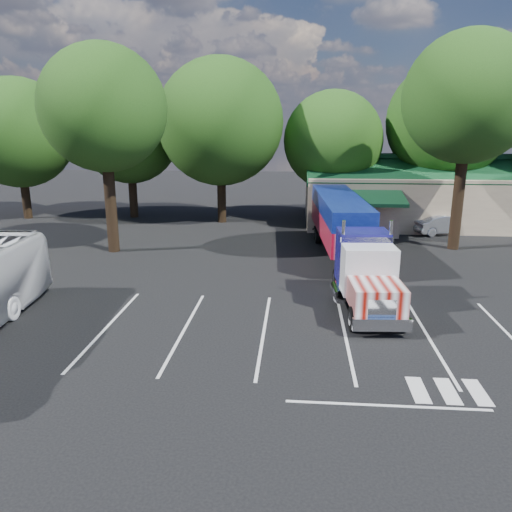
# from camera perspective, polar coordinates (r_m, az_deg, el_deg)

# --- Properties ---
(ground) EXTENTS (120.00, 120.00, 0.00)m
(ground) POSITION_cam_1_polar(r_m,az_deg,el_deg) (25.62, 1.81, -3.28)
(ground) COLOR black
(ground) RESTS_ON ground
(event_hall) EXTENTS (24.20, 14.12, 5.55)m
(event_hall) POSITION_cam_1_polar(r_m,az_deg,el_deg) (44.31, 21.28, 6.48)
(event_hall) COLOR tan
(event_hall) RESTS_ON ground
(tree_row_a) EXTENTS (9.00, 9.00, 11.68)m
(tree_row_a) POSITION_cam_1_polar(r_m,az_deg,el_deg) (46.94, -25.53, 12.57)
(tree_row_a) COLOR black
(tree_row_a) RESTS_ON ground
(tree_row_b) EXTENTS (8.40, 8.40, 11.35)m
(tree_row_b) POSITION_cam_1_polar(r_m,az_deg,el_deg) (44.43, -14.29, 13.44)
(tree_row_b) COLOR black
(tree_row_b) RESTS_ON ground
(tree_row_c) EXTENTS (10.00, 10.00, 13.05)m
(tree_row_c) POSITION_cam_1_polar(r_m,az_deg,el_deg) (40.96, -4.10, 15.02)
(tree_row_c) COLOR black
(tree_row_c) RESTS_ON ground
(tree_row_d) EXTENTS (8.00, 8.00, 10.60)m
(tree_row_d) POSITION_cam_1_polar(r_m,az_deg,el_deg) (41.90, 8.80, 12.89)
(tree_row_d) COLOR black
(tree_row_d) RESTS_ON ground
(tree_row_e) EXTENTS (9.60, 9.60, 12.90)m
(tree_row_e) POSITION_cam_1_polar(r_m,az_deg,el_deg) (43.89, 21.01, 14.16)
(tree_row_e) COLOR black
(tree_row_e) RESTS_ON ground
(tree_near_left) EXTENTS (7.60, 7.60, 12.65)m
(tree_near_left) POSITION_cam_1_polar(r_m,az_deg,el_deg) (32.48, -17.04, 15.77)
(tree_near_left) COLOR black
(tree_near_left) RESTS_ON ground
(tree_near_right) EXTENTS (8.00, 8.00, 13.50)m
(tree_near_right) POSITION_cam_1_polar(r_m,az_deg,el_deg) (34.39, 23.14, 16.26)
(tree_near_right) COLOR black
(tree_near_right) RESTS_ON ground
(semi_truck) EXTENTS (3.61, 18.67, 3.89)m
(semi_truck) POSITION_cam_1_polar(r_m,az_deg,el_deg) (28.83, 10.13, 3.10)
(semi_truck) COLOR black
(semi_truck) RESTS_ON ground
(woman) EXTENTS (0.60, 0.78, 1.89)m
(woman) POSITION_cam_1_polar(r_m,az_deg,el_deg) (22.85, 12.81, -3.48)
(woman) COLOR black
(woman) RESTS_ON ground
(bicycle) EXTENTS (0.83, 1.81, 0.92)m
(bicycle) POSITION_cam_1_polar(r_m,az_deg,el_deg) (33.45, 12.00, 1.60)
(bicycle) COLOR black
(bicycle) RESTS_ON ground
(silver_sedan) EXTENTS (4.79, 3.02, 1.49)m
(silver_sedan) POSITION_cam_1_polar(r_m,az_deg,el_deg) (39.45, 20.58, 3.42)
(silver_sedan) COLOR #ADAFB5
(silver_sedan) RESTS_ON ground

